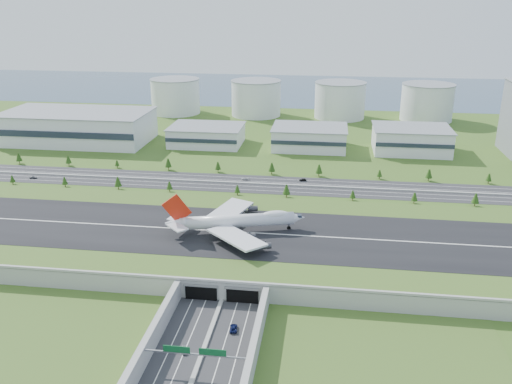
# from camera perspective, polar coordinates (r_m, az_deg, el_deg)

# --- Properties ---
(ground) EXTENTS (1200.00, 1200.00, 0.00)m
(ground) POSITION_cam_1_polar(r_m,az_deg,el_deg) (268.63, -1.53, -5.85)
(ground) COLOR #2F4B17
(ground) RESTS_ON ground
(airfield_deck) EXTENTS (520.00, 100.00, 9.20)m
(airfield_deck) POSITION_cam_1_polar(r_m,az_deg,el_deg) (266.77, -1.54, -5.06)
(airfield_deck) COLOR gray
(airfield_deck) RESTS_ON ground
(underpass_road) EXTENTS (38.80, 120.40, 8.00)m
(underpass_road) POSITION_cam_1_polar(r_m,az_deg,el_deg) (184.00, -6.77, -18.35)
(underpass_road) COLOR #28282B
(underpass_road) RESTS_ON ground
(sign_gantry_near) EXTENTS (38.70, 0.70, 9.80)m
(sign_gantry_near) POSITION_cam_1_polar(r_m,az_deg,el_deg) (185.20, -6.47, -16.67)
(sign_gantry_near) COLOR gray
(sign_gantry_near) RESTS_ON ground
(north_expressway) EXTENTS (560.00, 36.00, 0.12)m
(north_expressway) POSITION_cam_1_polar(r_m,az_deg,el_deg) (355.61, 0.92, 0.80)
(north_expressway) COLOR #28282B
(north_expressway) RESTS_ON ground
(tree_row) EXTENTS (497.42, 48.75, 8.50)m
(tree_row) POSITION_cam_1_polar(r_m,az_deg,el_deg) (353.97, 2.96, 1.50)
(tree_row) COLOR #3D2819
(tree_row) RESTS_ON ground
(hangar_west) EXTENTS (120.00, 60.00, 25.00)m
(hangar_west) POSITION_cam_1_polar(r_m,az_deg,el_deg) (483.95, -18.25, 6.54)
(hangar_west) COLOR silver
(hangar_west) RESTS_ON ground
(hangar_mid_a) EXTENTS (58.00, 42.00, 15.00)m
(hangar_mid_a) POSITION_cam_1_polar(r_m,az_deg,el_deg) (453.32, -5.21, 5.96)
(hangar_mid_a) COLOR silver
(hangar_mid_a) RESTS_ON ground
(hangar_mid_b) EXTENTS (58.00, 42.00, 17.00)m
(hangar_mid_b) POSITION_cam_1_polar(r_m,az_deg,el_deg) (442.22, 5.65, 5.71)
(hangar_mid_b) COLOR silver
(hangar_mid_b) RESTS_ON ground
(hangar_mid_c) EXTENTS (58.00, 42.00, 19.00)m
(hangar_mid_c) POSITION_cam_1_polar(r_m,az_deg,el_deg) (446.52, 16.00, 5.30)
(hangar_mid_c) COLOR silver
(hangar_mid_c) RESTS_ON ground
(fuel_tank_a) EXTENTS (50.00, 50.00, 35.00)m
(fuel_tank_a) POSITION_cam_1_polar(r_m,az_deg,el_deg) (579.81, -8.47, 9.93)
(fuel_tank_a) COLOR silver
(fuel_tank_a) RESTS_ON ground
(fuel_tank_b) EXTENTS (50.00, 50.00, 35.00)m
(fuel_tank_b) POSITION_cam_1_polar(r_m,az_deg,el_deg) (562.36, 0.01, 9.83)
(fuel_tank_b) COLOR silver
(fuel_tank_b) RESTS_ON ground
(fuel_tank_c) EXTENTS (50.00, 50.00, 35.00)m
(fuel_tank_c) POSITION_cam_1_polar(r_m,az_deg,el_deg) (557.47, 8.82, 9.51)
(fuel_tank_c) COLOR silver
(fuel_tank_c) RESTS_ON ground
(fuel_tank_d) EXTENTS (50.00, 50.00, 35.00)m
(fuel_tank_d) POSITION_cam_1_polar(r_m,az_deg,el_deg) (565.46, 17.56, 8.97)
(fuel_tank_d) COLOR silver
(fuel_tank_d) RESTS_ON ground
(bay_water) EXTENTS (1200.00, 260.00, 0.06)m
(bay_water) POSITION_cam_1_polar(r_m,az_deg,el_deg) (728.96, 4.62, 10.74)
(bay_water) COLOR #32485F
(bay_water) RESTS_ON ground
(boeing_747) EXTENTS (67.92, 63.35, 21.48)m
(boeing_747) POSITION_cam_1_polar(r_m,az_deg,el_deg) (263.23, -2.11, -3.05)
(boeing_747) COLOR silver
(boeing_747) RESTS_ON airfield_deck
(car_0) EXTENTS (3.25, 4.86, 1.54)m
(car_0) POSITION_cam_1_polar(r_m,az_deg,el_deg) (198.03, -7.55, -16.16)
(car_0) COLOR silver
(car_0) RESTS_ON ground
(car_2) EXTENTS (3.46, 6.16, 1.62)m
(car_2) POSITION_cam_1_polar(r_m,az_deg,el_deg) (207.29, -2.39, -14.12)
(car_2) COLOR #0B123A
(car_2) RESTS_ON ground
(car_4) EXTENTS (5.12, 3.04, 1.63)m
(car_4) POSITION_cam_1_polar(r_m,az_deg,el_deg) (396.61, -22.40, 1.44)
(car_4) COLOR slate
(car_4) RESTS_ON ground
(car_5) EXTENTS (4.90, 2.70, 1.53)m
(car_5) POSITION_cam_1_polar(r_m,az_deg,el_deg) (363.27, 4.94, 1.29)
(car_5) COLOR black
(car_5) RESTS_ON ground
(car_7) EXTENTS (5.50, 2.59, 1.55)m
(car_7) POSITION_cam_1_polar(r_m,az_deg,el_deg) (364.01, -1.17, 1.40)
(car_7) COLOR silver
(car_7) RESTS_ON ground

